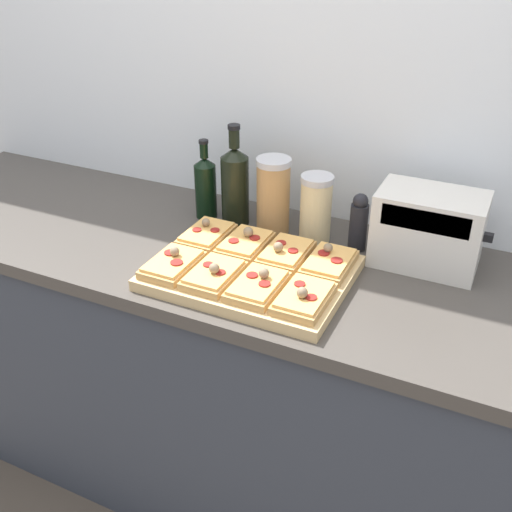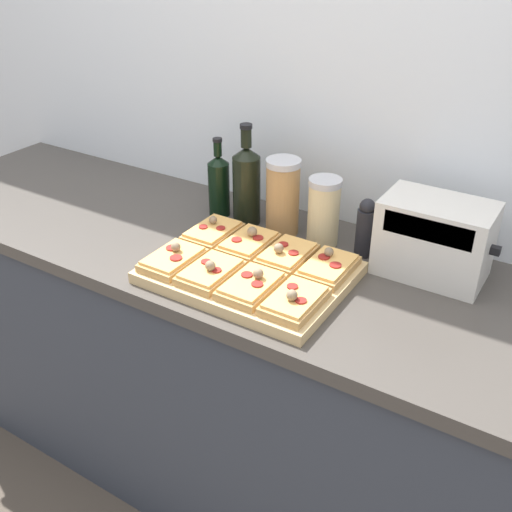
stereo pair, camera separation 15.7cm
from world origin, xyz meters
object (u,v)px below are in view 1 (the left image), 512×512
(olive_oil_bottle, at_px, (206,186))
(toaster_oven, at_px, (428,229))
(wine_bottle, at_px, (235,184))
(grain_jar_tall, at_px, (273,195))
(cutting_board, at_px, (251,273))
(pepper_mill, at_px, (359,222))
(grain_jar_short, at_px, (316,208))

(olive_oil_bottle, relative_size, toaster_oven, 0.83)
(wine_bottle, bearing_deg, toaster_oven, -0.08)
(olive_oil_bottle, xyz_separation_m, grain_jar_tall, (0.23, 0.00, 0.01))
(toaster_oven, bearing_deg, cutting_board, -145.44)
(wine_bottle, bearing_deg, olive_oil_bottle, -180.00)
(grain_jar_tall, height_order, pepper_mill, grain_jar_tall)
(olive_oil_bottle, distance_m, toaster_oven, 0.68)
(pepper_mill, relative_size, toaster_oven, 0.56)
(cutting_board, distance_m, grain_jar_short, 0.29)
(toaster_oven, bearing_deg, wine_bottle, 179.92)
(pepper_mill, bearing_deg, grain_jar_tall, 180.00)
(olive_oil_bottle, xyz_separation_m, grain_jar_short, (0.36, 0.00, -0.00))
(pepper_mill, bearing_deg, toaster_oven, -0.25)
(olive_oil_bottle, xyz_separation_m, pepper_mill, (0.49, -0.00, -0.02))
(cutting_board, height_order, grain_jar_short, grain_jar_short)
(grain_jar_short, relative_size, pepper_mill, 1.17)
(wine_bottle, xyz_separation_m, toaster_oven, (0.58, -0.00, -0.02))
(wine_bottle, distance_m, grain_jar_tall, 0.13)
(cutting_board, height_order, pepper_mill, pepper_mill)
(wine_bottle, relative_size, toaster_oven, 1.03)
(cutting_board, bearing_deg, olive_oil_bottle, 136.54)
(toaster_oven, bearing_deg, grain_jar_tall, 179.89)
(grain_jar_tall, distance_m, pepper_mill, 0.26)
(wine_bottle, bearing_deg, grain_jar_short, -0.00)
(cutting_board, bearing_deg, wine_bottle, 124.13)
(cutting_board, relative_size, pepper_mill, 2.97)
(pepper_mill, height_order, toaster_oven, toaster_oven)
(grain_jar_short, bearing_deg, toaster_oven, -0.15)
(cutting_board, relative_size, toaster_oven, 1.68)
(cutting_board, bearing_deg, toaster_oven, 34.56)
(grain_jar_tall, bearing_deg, pepper_mill, -0.00)
(pepper_mill, bearing_deg, olive_oil_bottle, 180.00)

